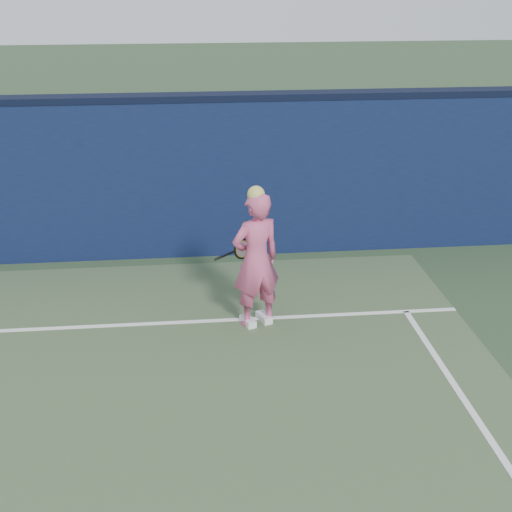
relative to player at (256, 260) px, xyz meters
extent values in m
cube|color=#0C1437|center=(-2.72, 2.60, 0.33)|extent=(24.00, 0.40, 2.50)
cube|color=black|center=(-2.72, 2.60, 1.63)|extent=(24.00, 0.42, 0.10)
imported|color=#CA4E7A|center=(0.00, 0.00, -0.01)|extent=(0.78, 0.65, 1.82)
sphere|color=#D4C85F|center=(0.00, 0.00, 0.87)|extent=(0.22, 0.22, 0.22)
cube|color=white|center=(0.11, 0.04, -0.87)|extent=(0.21, 0.30, 0.10)
cube|color=white|center=(-0.11, -0.04, -0.87)|extent=(0.21, 0.30, 0.10)
torus|color=black|center=(-0.14, 0.39, 0.00)|extent=(0.27, 0.19, 0.29)
torus|color=gold|center=(-0.14, 0.39, 0.00)|extent=(0.22, 0.15, 0.24)
cylinder|color=beige|center=(-0.14, 0.39, 0.00)|extent=(0.22, 0.14, 0.23)
cylinder|color=black|center=(-0.35, 0.36, -0.06)|extent=(0.26, 0.12, 0.10)
cylinder|color=black|center=(-0.47, 0.34, -0.10)|extent=(0.12, 0.07, 0.06)
cube|color=white|center=(-2.72, 0.10, -0.91)|extent=(11.00, 0.08, 0.01)
camera|label=1|loc=(-0.87, -8.39, 3.52)|focal=50.00mm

